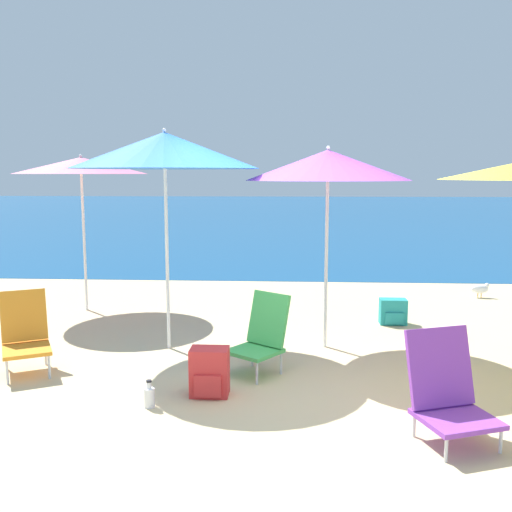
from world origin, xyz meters
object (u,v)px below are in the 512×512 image
at_px(beach_umbrella_blue, 165,151).
at_px(backpack_red, 209,372).
at_px(beach_chair_green, 262,334).
at_px(seagull, 480,289).
at_px(beach_umbrella_purple, 328,165).
at_px(beach_chair_purple, 447,390).
at_px(beach_umbrella_pink, 81,166).
at_px(water_bottle, 149,397).
at_px(beach_chair_orange, 25,333).
at_px(backpack_teal, 393,312).

distance_m(beach_umbrella_blue, backpack_red, 2.41).
distance_m(beach_chair_green, seagull, 4.78).
height_order(beach_umbrella_purple, beach_chair_green, beach_umbrella_purple).
bearing_deg(backpack_red, beach_chair_purple, -20.74).
distance_m(beach_chair_green, backpack_red, 0.76).
xyz_separation_m(beach_umbrella_pink, beach_chair_green, (2.57, -2.40, -1.62)).
relative_size(beach_chair_purple, seagull, 2.87).
height_order(beach_umbrella_purple, water_bottle, beach_umbrella_purple).
bearing_deg(beach_chair_purple, beach_umbrella_blue, 120.84).
relative_size(beach_chair_orange, seagull, 2.82).
bearing_deg(beach_chair_orange, backpack_red, -43.56).
bearing_deg(backpack_red, beach_chair_green, 55.39).
bearing_deg(beach_chair_green, backpack_teal, 86.48).
xyz_separation_m(beach_chair_green, beach_chair_orange, (-2.28, -0.08, -0.00)).
height_order(beach_chair_green, water_bottle, beach_chair_green).
bearing_deg(beach_chair_purple, seagull, 49.60).
bearing_deg(beach_umbrella_pink, beach_umbrella_blue, -48.01).
distance_m(beach_umbrella_pink, beach_chair_purple, 5.66).
distance_m(beach_umbrella_purple, seagull, 4.14).
relative_size(beach_umbrella_pink, backpack_teal, 6.47).
height_order(beach_umbrella_pink, beach_chair_orange, beach_umbrella_pink).
xyz_separation_m(beach_umbrella_blue, beach_chair_purple, (2.44, -2.00, -1.78)).
relative_size(beach_chair_green, water_bottle, 3.30).
bearing_deg(beach_umbrella_pink, water_bottle, -62.68).
relative_size(backpack_red, seagull, 1.54).
xyz_separation_m(beach_chair_purple, backpack_teal, (0.19, 3.17, -0.19)).
bearing_deg(backpack_red, beach_chair_orange, 164.18).
xyz_separation_m(beach_umbrella_blue, water_bottle, (0.18, -1.60, -2.04)).
height_order(beach_umbrella_pink, backpack_teal, beach_umbrella_pink).
relative_size(beach_chair_green, seagull, 2.81).
bearing_deg(backpack_teal, beach_umbrella_purple, -132.20).
xyz_separation_m(beach_chair_purple, beach_chair_green, (-1.39, 1.29, 0.02)).
height_order(beach_umbrella_blue, water_bottle, beach_umbrella_blue).
bearing_deg(beach_chair_orange, beach_umbrella_blue, 4.99).
distance_m(beach_umbrella_purple, beach_chair_green, 1.93).
distance_m(beach_umbrella_blue, beach_umbrella_pink, 2.28).
distance_m(beach_umbrella_purple, backpack_red, 2.54).
relative_size(backpack_red, water_bottle, 1.81).
bearing_deg(backpack_teal, beach_umbrella_pink, 172.82).
bearing_deg(beach_umbrella_blue, beach_chair_green, -33.86).
bearing_deg(seagull, beach_umbrella_pink, -168.74).
relative_size(beach_chair_green, backpack_red, 1.83).
bearing_deg(backpack_red, seagull, 48.90).
height_order(beach_chair_green, beach_chair_orange, beach_chair_orange).
bearing_deg(beach_umbrella_purple, backpack_red, -126.24).
height_order(beach_umbrella_purple, beach_chair_purple, beach_umbrella_purple).
bearing_deg(water_bottle, beach_umbrella_purple, 48.87).
xyz_separation_m(beach_chair_green, backpack_teal, (1.58, 1.87, -0.21)).
relative_size(beach_umbrella_pink, backpack_red, 5.20).
distance_m(beach_umbrella_pink, backpack_teal, 4.57).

